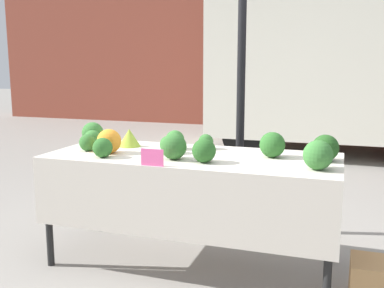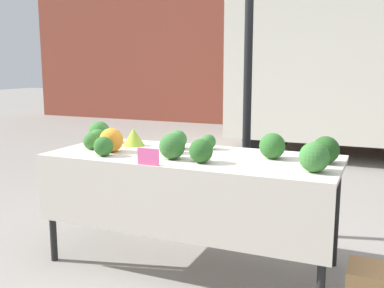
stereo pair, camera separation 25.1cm
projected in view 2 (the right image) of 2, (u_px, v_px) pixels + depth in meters
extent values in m
plane|color=gray|center=(192.00, 262.00, 3.34)|extent=(40.00, 40.00, 0.00)
cube|color=brown|center=(331.00, 11.00, 10.00)|extent=(16.00, 0.60, 5.27)
cylinder|color=black|center=(248.00, 89.00, 3.74)|extent=(0.07, 0.07, 2.52)
cube|color=silver|center=(327.00, 59.00, 7.36)|extent=(2.82, 2.19, 2.49)
cylinder|color=black|center=(265.00, 136.00, 7.06)|extent=(0.69, 0.22, 0.69)
cylinder|color=black|center=(288.00, 123.00, 8.68)|extent=(0.69, 0.22, 0.69)
cube|color=beige|center=(192.00, 157.00, 3.20)|extent=(2.06, 0.86, 0.03)
cube|color=beige|center=(166.00, 206.00, 2.86)|extent=(2.06, 0.01, 0.45)
cylinder|color=black|center=(52.00, 210.00, 3.32)|extent=(0.05, 0.05, 0.79)
cylinder|color=black|center=(323.00, 252.00, 2.56)|extent=(0.05, 0.05, 0.79)
cylinder|color=black|center=(108.00, 186.00, 3.98)|extent=(0.05, 0.05, 0.79)
cylinder|color=black|center=(336.00, 214.00, 3.23)|extent=(0.05, 0.05, 0.79)
sphere|color=orange|center=(111.00, 140.00, 3.30)|extent=(0.18, 0.18, 0.18)
cone|color=#93B238|center=(134.00, 137.00, 3.56)|extent=(0.18, 0.18, 0.14)
sphere|color=#2D6628|center=(272.00, 146.00, 3.06)|extent=(0.18, 0.18, 0.18)
sphere|color=#2D6628|center=(103.00, 146.00, 3.16)|extent=(0.14, 0.14, 0.14)
sphere|color=#336B2D|center=(208.00, 142.00, 3.41)|extent=(0.12, 0.12, 0.12)
sphere|color=#387533|center=(177.00, 139.00, 3.43)|extent=(0.14, 0.14, 0.14)
sphere|color=#387533|center=(98.00, 138.00, 3.55)|extent=(0.14, 0.14, 0.14)
sphere|color=#285B23|center=(201.00, 151.00, 2.93)|extent=(0.16, 0.16, 0.16)
sphere|color=#387533|center=(314.00, 157.00, 2.68)|extent=(0.18, 0.18, 0.18)
sphere|color=#387533|center=(99.00, 132.00, 3.72)|extent=(0.18, 0.18, 0.18)
sphere|color=#23511E|center=(326.00, 150.00, 2.91)|extent=(0.18, 0.18, 0.18)
sphere|color=#336B2D|center=(92.00, 141.00, 3.40)|extent=(0.13, 0.13, 0.13)
sphere|color=#387533|center=(169.00, 144.00, 3.27)|extent=(0.13, 0.13, 0.13)
sphere|color=#336B2D|center=(172.00, 146.00, 3.05)|extent=(0.18, 0.18, 0.18)
cube|color=#F45B9E|center=(148.00, 157.00, 2.86)|extent=(0.15, 0.01, 0.11)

